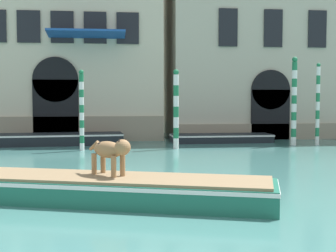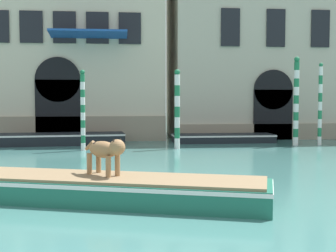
{
  "view_description": "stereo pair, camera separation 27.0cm",
  "coord_description": "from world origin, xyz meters",
  "px_view_note": "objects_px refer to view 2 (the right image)",
  "views": [
    {
      "loc": [
        3.18,
        -4.77,
        2.29
      ],
      "look_at": [
        5.24,
        12.32,
        1.2
      ],
      "focal_mm": 50.0,
      "sensor_mm": 36.0,
      "label": 1
    },
    {
      "loc": [
        3.45,
        -4.81,
        2.29
      ],
      "look_at": [
        5.24,
        12.32,
        1.2
      ],
      "focal_mm": 50.0,
      "sensor_mm": 36.0,
      "label": 2
    }
  ],
  "objects_px": {
    "mooring_pole_0": "(83,110)",
    "mooring_pole_1": "(296,101)",
    "boat_foreground": "(97,188)",
    "boat_moored_far": "(223,138)",
    "dog_on_deck": "(106,150)",
    "boat_moored_near_palazzo": "(61,139)",
    "mooring_pole_4": "(177,109)",
    "mooring_pole_2": "(320,104)"
  },
  "relations": [
    {
      "from": "boat_moored_far",
      "to": "mooring_pole_0",
      "type": "distance_m",
      "value": 7.43
    },
    {
      "from": "dog_on_deck",
      "to": "boat_foreground",
      "type": "bearing_deg",
      "value": -125.13
    },
    {
      "from": "boat_foreground",
      "to": "mooring_pole_2",
      "type": "distance_m",
      "value": 14.77
    },
    {
      "from": "boat_moored_far",
      "to": "mooring_pole_2",
      "type": "bearing_deg",
      "value": -23.81
    },
    {
      "from": "mooring_pole_0",
      "to": "boat_foreground",
      "type": "bearing_deg",
      "value": -83.99
    },
    {
      "from": "dog_on_deck",
      "to": "boat_moored_far",
      "type": "height_order",
      "value": "dog_on_deck"
    },
    {
      "from": "boat_moored_far",
      "to": "mooring_pole_0",
      "type": "bearing_deg",
      "value": -157.45
    },
    {
      "from": "boat_foreground",
      "to": "boat_moored_near_palazzo",
      "type": "distance_m",
      "value": 12.58
    },
    {
      "from": "dog_on_deck",
      "to": "mooring_pole_2",
      "type": "relative_size",
      "value": 0.27
    },
    {
      "from": "dog_on_deck",
      "to": "boat_moored_near_palazzo",
      "type": "height_order",
      "value": "dog_on_deck"
    },
    {
      "from": "dog_on_deck",
      "to": "mooring_pole_1",
      "type": "xyz_separation_m",
      "value": [
        8.52,
        10.89,
        0.97
      ]
    },
    {
      "from": "mooring_pole_4",
      "to": "boat_moored_near_palazzo",
      "type": "bearing_deg",
      "value": 156.22
    },
    {
      "from": "mooring_pole_2",
      "to": "mooring_pole_1",
      "type": "bearing_deg",
      "value": 177.97
    },
    {
      "from": "boat_moored_near_palazzo",
      "to": "boat_moored_far",
      "type": "height_order",
      "value": "boat_moored_near_palazzo"
    },
    {
      "from": "boat_moored_near_palazzo",
      "to": "mooring_pole_0",
      "type": "relative_size",
      "value": 1.79
    },
    {
      "from": "boat_foreground",
      "to": "mooring_pole_0",
      "type": "bearing_deg",
      "value": 114.2
    },
    {
      "from": "dog_on_deck",
      "to": "mooring_pole_0",
      "type": "height_order",
      "value": "mooring_pole_0"
    },
    {
      "from": "boat_moored_far",
      "to": "mooring_pole_4",
      "type": "relative_size",
      "value": 1.46
    },
    {
      "from": "boat_foreground",
      "to": "boat_moored_far",
      "type": "relative_size",
      "value": 1.52
    },
    {
      "from": "boat_foreground",
      "to": "boat_moored_far",
      "type": "height_order",
      "value": "boat_foreground"
    },
    {
      "from": "mooring_pole_0",
      "to": "mooring_pole_2",
      "type": "relative_size",
      "value": 0.89
    },
    {
      "from": "mooring_pole_0",
      "to": "mooring_pole_1",
      "type": "bearing_deg",
      "value": 6.34
    },
    {
      "from": "dog_on_deck",
      "to": "boat_moored_near_palazzo",
      "type": "relative_size",
      "value": 0.17
    },
    {
      "from": "boat_foreground",
      "to": "dog_on_deck",
      "type": "relative_size",
      "value": 7.47
    },
    {
      "from": "boat_foreground",
      "to": "mooring_pole_2",
      "type": "xyz_separation_m",
      "value": [
        9.87,
        10.87,
        1.64
      ]
    },
    {
      "from": "mooring_pole_0",
      "to": "mooring_pole_2",
      "type": "height_order",
      "value": "mooring_pole_2"
    },
    {
      "from": "boat_moored_near_palazzo",
      "to": "boat_moored_far",
      "type": "distance_m",
      "value": 7.94
    },
    {
      "from": "mooring_pole_2",
      "to": "boat_moored_near_palazzo",
      "type": "bearing_deg",
      "value": 172.93
    },
    {
      "from": "dog_on_deck",
      "to": "mooring_pole_0",
      "type": "bearing_deg",
      "value": 146.18
    },
    {
      "from": "boat_foreground",
      "to": "mooring_pole_1",
      "type": "bearing_deg",
      "value": 69.54
    },
    {
      "from": "mooring_pole_0",
      "to": "mooring_pole_1",
      "type": "height_order",
      "value": "mooring_pole_1"
    },
    {
      "from": "mooring_pole_0",
      "to": "mooring_pole_2",
      "type": "distance_m",
      "value": 10.96
    },
    {
      "from": "mooring_pole_2",
      "to": "dog_on_deck",
      "type": "bearing_deg",
      "value": -131.72
    },
    {
      "from": "mooring_pole_2",
      "to": "mooring_pole_0",
      "type": "bearing_deg",
      "value": -174.53
    },
    {
      "from": "mooring_pole_0",
      "to": "boat_moored_near_palazzo",
      "type": "bearing_deg",
      "value": 115.82
    },
    {
      "from": "dog_on_deck",
      "to": "boat_moored_near_palazzo",
      "type": "distance_m",
      "value": 12.62
    },
    {
      "from": "boat_foreground",
      "to": "mooring_pole_1",
      "type": "height_order",
      "value": "mooring_pole_1"
    },
    {
      "from": "boat_foreground",
      "to": "boat_moored_far",
      "type": "bearing_deg",
      "value": 84.11
    },
    {
      "from": "mooring_pole_0",
      "to": "mooring_pole_1",
      "type": "relative_size",
      "value": 0.83
    },
    {
      "from": "boat_foreground",
      "to": "boat_moored_near_palazzo",
      "type": "bearing_deg",
      "value": 118.58
    },
    {
      "from": "boat_moored_far",
      "to": "mooring_pole_4",
      "type": "distance_m",
      "value": 4.04
    },
    {
      "from": "dog_on_deck",
      "to": "mooring_pole_4",
      "type": "bearing_deg",
      "value": 123.33
    }
  ]
}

